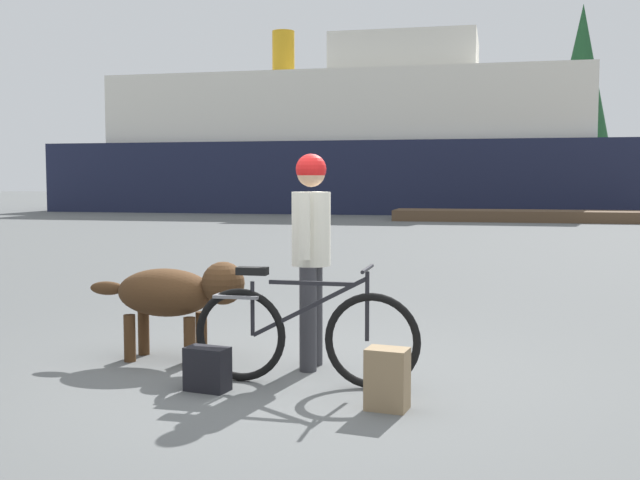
% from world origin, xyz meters
% --- Properties ---
extents(ground_plane, '(160.00, 160.00, 0.00)m').
position_xyz_m(ground_plane, '(0.00, 0.00, 0.00)').
color(ground_plane, '#595B5B').
extents(bicycle, '(1.76, 0.44, 0.92)m').
position_xyz_m(bicycle, '(0.27, -0.15, 0.39)').
color(bicycle, black).
rests_on(bicycle, ground_plane).
extents(person_cyclist, '(0.32, 0.53, 1.77)m').
position_xyz_m(person_cyclist, '(0.20, 0.38, 1.08)').
color(person_cyclist, '#333338').
rests_on(person_cyclist, ground_plane).
extents(dog, '(1.42, 0.49, 0.87)m').
position_xyz_m(dog, '(-1.00, 0.38, 0.58)').
color(dog, '#472D19').
rests_on(dog, ground_plane).
extents(backpack, '(0.31, 0.24, 0.42)m').
position_xyz_m(backpack, '(0.98, -0.63, 0.21)').
color(backpack, '#8C7251').
rests_on(backpack, ground_plane).
extents(handbag_pannier, '(0.35, 0.23, 0.33)m').
position_xyz_m(handbag_pannier, '(-0.39, -0.47, 0.16)').
color(handbag_pannier, black).
rests_on(handbag_pannier, ground_plane).
extents(ferry_boat, '(27.69, 8.71, 8.83)m').
position_xyz_m(ferry_boat, '(-5.29, 31.45, 3.11)').
color(ferry_boat, '#191E38').
rests_on(ferry_boat, ground_plane).
extents(pine_tree_far_left, '(3.25, 3.25, 10.05)m').
position_xyz_m(pine_tree_far_left, '(-8.23, 44.11, 6.09)').
color(pine_tree_far_left, '#4C331E').
rests_on(pine_tree_far_left, ground_plane).
extents(pine_tree_center, '(3.34, 3.34, 9.35)m').
position_xyz_m(pine_tree_center, '(-1.50, 44.51, 5.96)').
color(pine_tree_center, '#4C331E').
rests_on(pine_tree_center, ground_plane).
extents(pine_tree_far_right, '(3.74, 3.74, 11.72)m').
position_xyz_m(pine_tree_far_right, '(6.40, 42.09, 7.02)').
color(pine_tree_far_right, '#4C331E').
rests_on(pine_tree_far_right, ground_plane).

